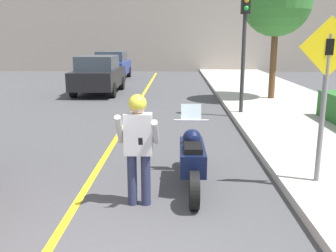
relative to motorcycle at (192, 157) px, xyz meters
name	(u,v)px	position (x,y,z in m)	size (l,w,h in m)	color
road_center_line	(118,136)	(-1.75, 3.21, -0.48)	(0.12, 36.00, 0.01)	yellow
building_backdrop	(165,27)	(-1.15, 23.21, 2.81)	(28.00, 1.20, 6.59)	gray
motorcycle	(192,157)	(0.00, 0.00, 0.00)	(0.62, 2.32, 1.27)	black
person_biker	(138,139)	(-0.81, -0.77, 0.52)	(0.59, 0.46, 1.65)	#282D4C
crossing_sign	(325,85)	(2.03, -0.13, 1.22)	(0.91, 0.08, 2.59)	slate
traffic_light	(245,27)	(1.77, 5.73, 2.26)	(0.26, 0.30, 3.73)	#2D2D30
street_tree	(277,2)	(3.42, 8.65, 3.26)	(2.57, 2.57, 4.90)	brown
parked_car_black	(99,74)	(-3.78, 10.83, 0.37)	(1.88, 4.20, 1.68)	black
parked_car_blue	(112,65)	(-4.20, 16.98, 0.37)	(1.88, 4.20, 1.68)	black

